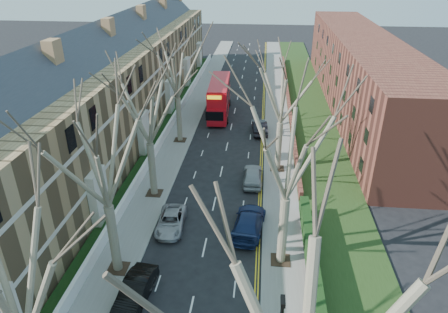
# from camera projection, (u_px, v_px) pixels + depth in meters

# --- Properties ---
(pavement_left) EXTENTS (3.00, 102.00, 0.12)m
(pavement_left) POSITION_uv_depth(u_px,v_px,m) (193.00, 109.00, 57.44)
(pavement_left) COLOR slate
(pavement_left) RESTS_ON ground
(pavement_right) EXTENTS (3.00, 102.00, 0.12)m
(pavement_right) POSITION_uv_depth(u_px,v_px,m) (277.00, 112.00, 56.35)
(pavement_right) COLOR slate
(pavement_right) RESTS_ON ground
(terrace_left) EXTENTS (9.70, 78.00, 13.60)m
(terrace_left) POSITION_uv_depth(u_px,v_px,m) (119.00, 87.00, 48.55)
(terrace_left) COLOR olive
(terrace_left) RESTS_ON ground
(flats_right) EXTENTS (13.97, 54.00, 10.00)m
(flats_right) POSITION_uv_depth(u_px,v_px,m) (360.00, 72.00, 56.66)
(flats_right) COLOR brown
(flats_right) RESTS_ON ground
(front_wall_left) EXTENTS (0.30, 78.00, 1.00)m
(front_wall_left) POSITION_uv_depth(u_px,v_px,m) (170.00, 126.00, 50.23)
(front_wall_left) COLOR white
(front_wall_left) RESTS_ON ground
(grass_verge_right) EXTENTS (6.00, 102.00, 0.06)m
(grass_verge_right) POSITION_uv_depth(u_px,v_px,m) (309.00, 112.00, 55.91)
(grass_verge_right) COLOR #1F3513
(grass_verge_right) RESTS_ON ground
(tree_left_near) EXTENTS (9.80, 9.80, 13.73)m
(tree_left_near) POSITION_uv_depth(u_px,v_px,m) (3.00, 274.00, 15.22)
(tree_left_near) COLOR #6C604D
(tree_left_near) RESTS_ON ground
(tree_left_mid) EXTENTS (10.50, 10.50, 14.71)m
(tree_left_mid) POSITION_uv_depth(u_px,v_px,m) (99.00, 147.00, 23.82)
(tree_left_mid) COLOR #6C604D
(tree_left_mid) RESTS_ON ground
(tree_left_far) EXTENTS (10.15, 10.15, 14.22)m
(tree_left_far) POSITION_uv_depth(u_px,v_px,m) (146.00, 99.00, 32.84)
(tree_left_far) COLOR #6C604D
(tree_left_far) RESTS_ON ground
(tree_left_dist) EXTENTS (10.50, 10.50, 14.71)m
(tree_left_dist) POSITION_uv_depth(u_px,v_px,m) (176.00, 61.00, 43.36)
(tree_left_dist) COLOR #6C604D
(tree_left_dist) RESTS_ON ground
(tree_right_mid) EXTENTS (10.50, 10.50, 14.71)m
(tree_right_mid) POSITION_uv_depth(u_px,v_px,m) (290.00, 142.00, 24.57)
(tree_right_mid) COLOR #6C604D
(tree_right_mid) RESTS_ON ground
(tree_right_far) EXTENTS (10.15, 10.15, 14.22)m
(tree_right_far) POSITION_uv_depth(u_px,v_px,m) (283.00, 82.00, 37.15)
(tree_right_far) COLOR #6C604D
(tree_right_far) RESTS_ON ground
(double_decker_bus) EXTENTS (3.18, 11.16, 4.62)m
(double_decker_bus) POSITION_uv_depth(u_px,v_px,m) (219.00, 98.00, 54.75)
(double_decker_bus) COLOR #B40C16
(double_decker_bus) RESTS_ON ground
(car_left_mid) EXTENTS (1.99, 4.69, 1.50)m
(car_left_mid) POSITION_uv_depth(u_px,v_px,m) (135.00, 291.00, 25.35)
(car_left_mid) COLOR black
(car_left_mid) RESTS_ON ground
(car_left_far) EXTENTS (2.34, 4.67, 1.27)m
(car_left_far) POSITION_uv_depth(u_px,v_px,m) (171.00, 221.00, 32.19)
(car_left_far) COLOR #99989D
(car_left_far) RESTS_ON ground
(car_right_near) EXTENTS (2.87, 5.77, 1.61)m
(car_right_near) POSITION_uv_depth(u_px,v_px,m) (249.00, 222.00, 31.79)
(car_right_near) COLOR #16234D
(car_right_near) RESTS_ON ground
(car_right_mid) EXTENTS (1.91, 4.62, 1.56)m
(car_right_mid) POSITION_uv_depth(u_px,v_px,m) (253.00, 175.00, 38.61)
(car_right_mid) COLOR gray
(car_right_mid) RESTS_ON ground
(car_right_far) EXTENTS (2.14, 4.92, 1.57)m
(car_right_far) POSITION_uv_depth(u_px,v_px,m) (260.00, 127.00, 49.55)
(car_right_far) COLOR black
(car_right_far) RESTS_ON ground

